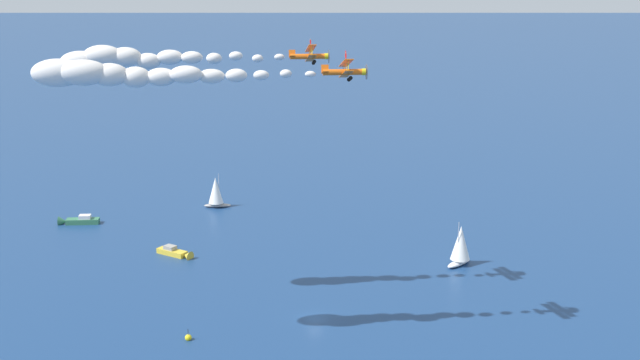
{
  "coord_description": "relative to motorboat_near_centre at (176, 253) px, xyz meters",
  "views": [
    {
      "loc": [
        112.41,
        -67.06,
        58.94
      ],
      "look_at": [
        0.37,
        0.79,
        24.49
      ],
      "focal_mm": 46.54,
      "sensor_mm": 36.0,
      "label": 1
    }
  ],
  "objects": [
    {
      "name": "ground_plane",
      "position": [
        41.81,
        8.53,
        -0.66
      ],
      "size": [
        2000.0,
        2000.0,
        0.0
      ],
      "primitive_type": "plane",
      "color": "navy"
    },
    {
      "name": "motorboat_near_centre",
      "position": [
        0.0,
        0.0,
        0.0
      ],
      "size": [
        8.5,
        5.67,
        2.44
      ],
      "color": "gold",
      "rests_on": "ground_plane"
    },
    {
      "name": "sailboat_inshore",
      "position": [
        -28.08,
        21.71,
        3.24
      ],
      "size": [
        4.97,
        6.73,
        8.54
      ],
      "color": "#9E9993",
      "rests_on": "ground_plane"
    },
    {
      "name": "motorboat_offshore",
      "position": [
        -32.47,
        -11.62,
        0.07
      ],
      "size": [
        6.43,
        9.36,
        2.7
      ],
      "color": "#33704C",
      "rests_on": "ground_plane"
    },
    {
      "name": "sailboat_ahead",
      "position": [
        34.54,
        46.84,
        3.54
      ],
      "size": [
        4.79,
        7.4,
        9.19
      ],
      "color": "white",
      "rests_on": "ground_plane"
    },
    {
      "name": "marker_buoy",
      "position": [
        38.33,
        -13.18,
        -0.27
      ],
      "size": [
        1.1,
        1.1,
        2.1
      ],
      "color": "yellow",
      "rests_on": "ground_plane"
    },
    {
      "name": "biplane_lead",
      "position": [
        33.73,
        12.63,
        43.13
      ],
      "size": [
        7.26,
        7.13,
        3.8
      ],
      "color": "orange"
    },
    {
      "name": "wingwalker_lead",
      "position": [
        33.23,
        12.87,
        45.2
      ],
      "size": [
        1.37,
        0.71,
        1.52
      ],
      "color": "red"
    },
    {
      "name": "smoke_trail_lead",
      "position": [
        20.41,
        -15.41,
        42.97
      ],
      "size": [
        19.03,
        34.54,
        5.56
      ],
      "color": "silver"
    },
    {
      "name": "biplane_wingman",
      "position": [
        51.55,
        8.16,
        42.74
      ],
      "size": [
        7.26,
        7.13,
        3.8
      ],
      "color": "orange"
    },
    {
      "name": "wingwalker_wingman",
      "position": [
        51.04,
        8.41,
        44.85
      ],
      "size": [
        0.89,
        0.49,
        1.78
      ],
      "color": "red"
    },
    {
      "name": "smoke_trail_wingman",
      "position": [
        37.07,
        -22.52,
        42.75
      ],
      "size": [
        20.77,
        38.32,
        5.26
      ],
      "color": "silver"
    }
  ]
}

